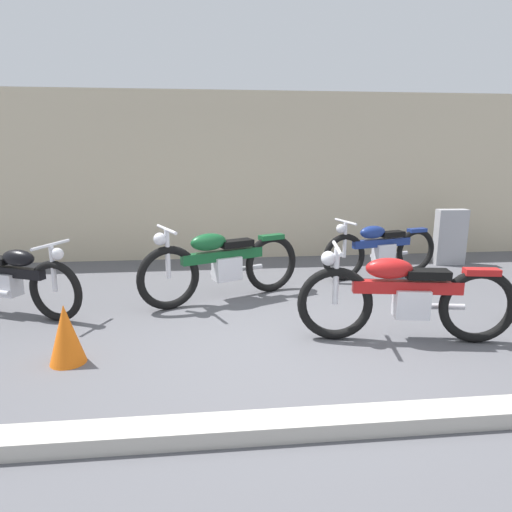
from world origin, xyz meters
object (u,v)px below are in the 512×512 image
object	(u,v)px
stone_marker	(450,237)
traffic_cone	(66,334)
motorcycle_black	(10,279)
motorcycle_blue	(380,249)
motorcycle_green	(222,264)
motorcycle_red	(404,296)

from	to	relation	value
stone_marker	traffic_cone	distance (m)	6.21
stone_marker	motorcycle_black	size ratio (longest dim) A/B	0.50
traffic_cone	motorcycle_blue	xyz separation A→B (m)	(3.87, 2.54, 0.16)
stone_marker	motorcycle_blue	size ratio (longest dim) A/B	0.48
motorcycle_green	motorcycle_red	world-z (taller)	motorcycle_green
stone_marker	motorcycle_blue	distance (m)	1.60
traffic_cone	motorcycle_red	world-z (taller)	motorcycle_red
stone_marker	traffic_cone	xyz separation A→B (m)	(-5.34, -3.17, -0.19)
stone_marker	motorcycle_green	bearing A→B (deg)	-158.61
motorcycle_green	motorcycle_red	xyz separation A→B (m)	(1.76, -1.48, -0.02)
motorcycle_red	motorcycle_black	size ratio (longest dim) A/B	1.15
stone_marker	traffic_cone	bearing A→B (deg)	-149.27
motorcycle_red	motorcycle_black	distance (m)	4.36
traffic_cone	motorcycle_blue	bearing A→B (deg)	33.23
stone_marker	motorcycle_green	distance (m)	4.19
motorcycle_blue	motorcycle_black	xyz separation A→B (m)	(-4.87, -1.19, -0.00)
traffic_cone	motorcycle_green	size ratio (longest dim) A/B	0.27
motorcycle_red	stone_marker	bearing A→B (deg)	-116.01
traffic_cone	motorcycle_green	world-z (taller)	motorcycle_green
motorcycle_green	motorcycle_blue	xyz separation A→B (m)	(2.43, 0.89, -0.05)
stone_marker	motorcycle_blue	bearing A→B (deg)	-156.53
stone_marker	motorcycle_red	size ratio (longest dim) A/B	0.44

